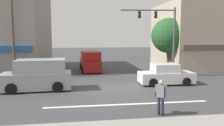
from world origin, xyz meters
The scene contains 10 objects.
ground_plane centered at (0.00, 0.00, 0.00)m, with size 120.00×120.00×0.00m, color #3D3D3F.
lane_marking_stripe centered at (0.00, -3.50, 0.00)m, with size 9.00×0.24×0.01m, color silver.
building_right_corner centered at (12.99, 9.98, 3.86)m, with size 11.88×9.22×7.73m.
street_tree centered at (6.73, 7.43, 3.75)m, with size 3.72×3.72×5.62m.
utility_pole_near_left centered at (-8.18, 4.90, 4.28)m, with size 1.40×0.22×8.25m.
traffic_light_mast centered at (4.77, 3.99, 4.18)m, with size 4.87×0.63×6.20m.
van_approaching_near centered at (-1.53, 8.43, 1.01)m, with size 2.28×4.72×2.11m.
sedan_crossing_center centered at (3.92, 1.08, 0.71)m, with size 4.12×1.93×1.58m.
van_crossing_leftbound centered at (-5.41, 0.48, 1.01)m, with size 4.68×2.20×2.11m.
pedestrian_foreground_with_bag centered at (1.11, -5.30, 0.95)m, with size 0.58×0.59×1.67m.
Camera 1 is at (-2.48, -14.70, 3.62)m, focal length 35.00 mm.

